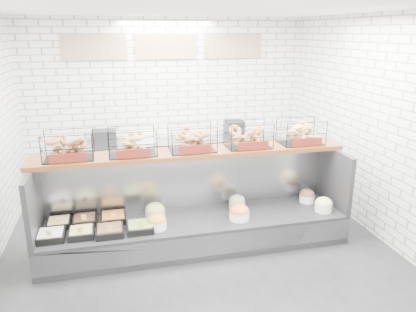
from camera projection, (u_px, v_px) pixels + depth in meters
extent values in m
plane|color=black|center=(201.00, 256.00, 5.19)|extent=(5.50, 5.50, 0.00)
cube|color=white|center=(168.00, 104.00, 7.30)|extent=(5.00, 0.02, 3.00)
cube|color=white|center=(387.00, 131.00, 5.30)|extent=(0.02, 5.50, 3.00)
cube|color=white|center=(200.00, 7.00, 4.30)|extent=(5.00, 5.50, 0.02)
cube|color=tan|center=(94.00, 47.00, 6.71)|extent=(1.05, 0.03, 0.42)
cube|color=tan|center=(166.00, 47.00, 6.98)|extent=(1.05, 0.03, 0.42)
cube|color=tan|center=(233.00, 46.00, 7.25)|extent=(1.05, 0.03, 0.42)
cube|color=black|center=(196.00, 231.00, 5.41)|extent=(4.00, 0.90, 0.40)
cube|color=#93969B|center=(204.00, 246.00, 5.00)|extent=(4.00, 0.03, 0.28)
cube|color=#93969B|center=(190.00, 179.00, 5.61)|extent=(4.00, 0.08, 0.80)
cube|color=black|center=(33.00, 204.00, 4.79)|extent=(0.06, 0.90, 0.80)
cube|color=black|center=(334.00, 177.00, 5.67)|extent=(0.06, 0.90, 0.80)
cube|color=black|center=(51.00, 236.00, 4.78)|extent=(0.32, 0.32, 0.08)
cube|color=silver|center=(51.00, 233.00, 4.77)|extent=(0.27, 0.27, 0.04)
cube|color=gold|center=(49.00, 234.00, 4.65)|extent=(0.06, 0.01, 0.08)
cube|color=black|center=(59.00, 223.00, 5.10)|extent=(0.28, 0.28, 0.08)
cube|color=#F7D37E|center=(59.00, 221.00, 5.09)|extent=(0.24, 0.24, 0.04)
cube|color=gold|center=(57.00, 220.00, 4.98)|extent=(0.06, 0.01, 0.08)
cube|color=black|center=(81.00, 233.00, 4.85)|extent=(0.30, 0.30, 0.08)
cube|color=tan|center=(81.00, 231.00, 4.84)|extent=(0.25, 0.25, 0.04)
cube|color=gold|center=(80.00, 230.00, 4.73)|extent=(0.06, 0.01, 0.08)
cube|color=black|center=(85.00, 221.00, 5.17)|extent=(0.30, 0.30, 0.08)
cube|color=brown|center=(85.00, 218.00, 5.16)|extent=(0.25, 0.25, 0.04)
cube|color=gold|center=(84.00, 218.00, 5.05)|extent=(0.06, 0.01, 0.08)
cube|color=black|center=(110.00, 231.00, 4.90)|extent=(0.33, 0.33, 0.08)
cube|color=brown|center=(110.00, 229.00, 4.89)|extent=(0.28, 0.28, 0.04)
cube|color=gold|center=(109.00, 229.00, 4.76)|extent=(0.06, 0.01, 0.08)
cube|color=black|center=(113.00, 218.00, 5.24)|extent=(0.32, 0.32, 0.08)
cube|color=orange|center=(113.00, 216.00, 5.23)|extent=(0.27, 0.27, 0.04)
cube|color=gold|center=(113.00, 215.00, 5.11)|extent=(0.06, 0.01, 0.08)
cube|color=black|center=(140.00, 228.00, 4.99)|extent=(0.32, 0.32, 0.08)
cube|color=#76964C|center=(140.00, 225.00, 4.98)|extent=(0.27, 0.27, 0.04)
cube|color=gold|center=(140.00, 225.00, 4.86)|extent=(0.06, 0.01, 0.08)
cylinder|color=white|center=(157.00, 225.00, 5.03)|extent=(0.24, 0.24, 0.11)
ellipsoid|color=#C28129|center=(157.00, 220.00, 5.02)|extent=(0.23, 0.23, 0.16)
cylinder|color=white|center=(155.00, 214.00, 5.34)|extent=(0.26, 0.26, 0.11)
ellipsoid|color=#DBD670|center=(155.00, 209.00, 5.32)|extent=(0.26, 0.26, 0.18)
cylinder|color=white|center=(239.00, 215.00, 5.29)|extent=(0.26, 0.26, 0.11)
ellipsoid|color=orange|center=(239.00, 211.00, 5.27)|extent=(0.26, 0.26, 0.18)
cylinder|color=white|center=(237.00, 204.00, 5.62)|extent=(0.22, 0.22, 0.11)
ellipsoid|color=tan|center=(237.00, 200.00, 5.61)|extent=(0.22, 0.22, 0.15)
cylinder|color=white|center=(323.00, 207.00, 5.53)|extent=(0.23, 0.23, 0.11)
ellipsoid|color=#F4E27C|center=(324.00, 203.00, 5.52)|extent=(0.23, 0.23, 0.16)
cylinder|color=white|center=(307.00, 198.00, 5.83)|extent=(0.22, 0.22, 0.11)
ellipsoid|color=brown|center=(307.00, 194.00, 5.81)|extent=(0.21, 0.21, 0.15)
cube|color=#4C2610|center=(192.00, 153.00, 5.31)|extent=(4.10, 0.50, 0.06)
cube|color=black|center=(68.00, 145.00, 4.91)|extent=(0.60, 0.38, 0.34)
cube|color=#571610|center=(68.00, 158.00, 4.75)|extent=(0.42, 0.02, 0.11)
cube|color=black|center=(132.00, 142.00, 5.08)|extent=(0.60, 0.38, 0.34)
cube|color=#571610|center=(134.00, 154.00, 4.92)|extent=(0.42, 0.02, 0.11)
cube|color=black|center=(192.00, 138.00, 5.25)|extent=(0.60, 0.38, 0.34)
cube|color=#571610|center=(195.00, 150.00, 5.09)|extent=(0.42, 0.02, 0.11)
cube|color=black|center=(248.00, 135.00, 5.42)|extent=(0.60, 0.38, 0.34)
cube|color=#571610|center=(253.00, 146.00, 5.26)|extent=(0.42, 0.02, 0.11)
cube|color=black|center=(301.00, 132.00, 5.59)|extent=(0.60, 0.38, 0.34)
cube|color=#571610|center=(307.00, 142.00, 5.43)|extent=(0.42, 0.02, 0.11)
cube|color=#93969B|center=(172.00, 165.00, 7.31)|extent=(4.00, 0.60, 0.90)
cube|color=black|center=(104.00, 137.00, 6.94)|extent=(0.40, 0.30, 0.24)
cube|color=silver|center=(144.00, 137.00, 7.07)|extent=(0.35, 0.28, 0.18)
cylinder|color=#C14030|center=(187.00, 133.00, 7.26)|extent=(0.09, 0.09, 0.22)
cube|color=black|center=(235.00, 129.00, 7.41)|extent=(0.30, 0.30, 0.30)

